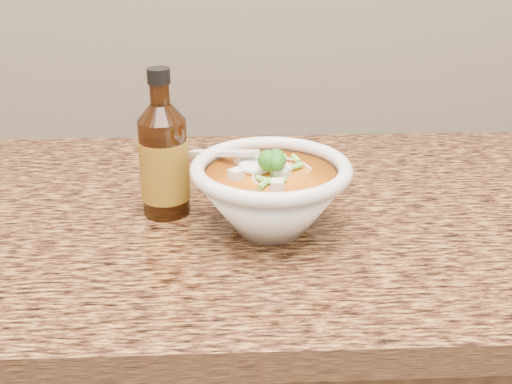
{
  "coord_description": "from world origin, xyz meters",
  "views": [
    {
      "loc": [
        -0.03,
        0.82,
        1.31
      ],
      "look_at": [
        0.01,
        1.6,
        0.96
      ],
      "focal_mm": 45.0,
      "sensor_mm": 36.0,
      "label": 1
    }
  ],
  "objects": [
    {
      "name": "soup_bowl",
      "position": [
        0.03,
        1.6,
        0.95
      ],
      "size": [
        0.22,
        0.22,
        0.12
      ],
      "rotation": [
        0.0,
        0.0,
        -0.43
      ],
      "color": "white",
      "rests_on": "counter_slab"
    },
    {
      "name": "hot_sauce_bottle",
      "position": [
        -0.12,
        1.66,
        0.98
      ],
      "size": [
        0.08,
        0.08,
        0.21
      ],
      "rotation": [
        0.0,
        0.0,
        0.23
      ],
      "color": "#3D1C08",
      "rests_on": "counter_slab"
    },
    {
      "name": "counter_slab",
      "position": [
        0.0,
        1.68,
        0.88
      ],
      "size": [
        4.0,
        0.68,
        0.04
      ],
      "primitive_type": "cube",
      "color": "olive",
      "rests_on": "cabinet"
    }
  ]
}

